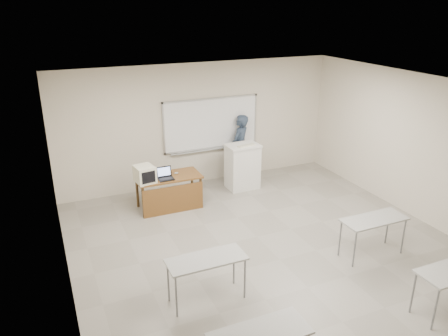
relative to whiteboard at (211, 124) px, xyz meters
name	(u,v)px	position (x,y,z in m)	size (l,w,h in m)	color
floor	(280,260)	(-0.30, -3.97, -1.49)	(7.00, 8.00, 0.01)	gray
whiteboard	(211,124)	(0.00, 0.00, 0.00)	(2.48, 0.10, 1.31)	white
student_desks	(329,267)	(-0.30, -5.32, -0.81)	(4.40, 2.20, 0.73)	#A5A59F
instructor_desk	(170,187)	(-1.47, -1.22, -0.94)	(1.41, 0.71, 0.75)	brown
podium	(242,166)	(0.50, -0.77, -0.92)	(0.79, 0.57, 1.11)	silver
crt_monitor	(144,174)	(-2.02, -1.23, -0.55)	(0.39, 0.44, 0.37)	beige
laptop	(165,176)	(-1.57, -1.23, -0.67)	(0.33, 0.30, 0.24)	black
mouse	(176,173)	(-1.27, -1.06, -0.71)	(0.09, 0.06, 0.04)	#ACAEB3
keyboard	(247,146)	(0.54, -0.89, -0.36)	(0.45, 0.15, 0.02)	beige
presenter	(240,147)	(0.73, -0.14, -0.64)	(0.61, 0.40, 1.68)	black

